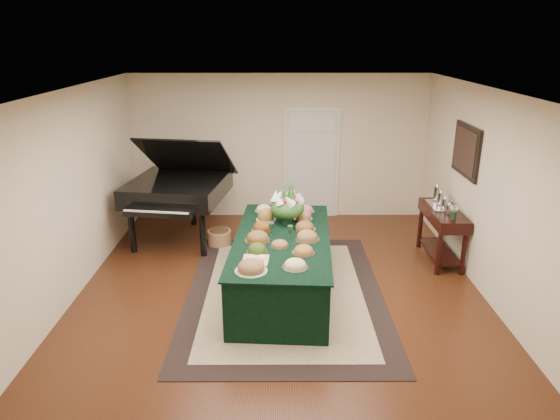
{
  "coord_description": "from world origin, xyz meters",
  "views": [
    {
      "loc": [
        -0.02,
        -6.21,
        3.34
      ],
      "look_at": [
        0.0,
        0.3,
        1.05
      ],
      "focal_mm": 32.0,
      "sensor_mm": 36.0,
      "label": 1
    }
  ],
  "objects_px": {
    "floral_centerpiece": "(288,203)",
    "mahogany_sideboard": "(443,221)",
    "grand_piano": "(178,188)",
    "buffet_table": "(282,264)"
  },
  "relations": [
    {
      "from": "floral_centerpiece",
      "to": "grand_piano",
      "type": "distance_m",
      "value": 2.23
    },
    {
      "from": "floral_centerpiece",
      "to": "mahogany_sideboard",
      "type": "relative_size",
      "value": 0.42
    },
    {
      "from": "floral_centerpiece",
      "to": "mahogany_sideboard",
      "type": "height_order",
      "value": "floral_centerpiece"
    },
    {
      "from": "mahogany_sideboard",
      "to": "floral_centerpiece",
      "type": "bearing_deg",
      "value": -169.26
    },
    {
      "from": "mahogany_sideboard",
      "to": "grand_piano",
      "type": "bearing_deg",
      "value": 168.42
    },
    {
      "from": "floral_centerpiece",
      "to": "grand_piano",
      "type": "xyz_separation_m",
      "value": [
        -1.8,
        1.31,
        -0.16
      ]
    },
    {
      "from": "buffet_table",
      "to": "grand_piano",
      "type": "xyz_separation_m",
      "value": [
        -1.72,
        1.85,
        0.53
      ]
    },
    {
      "from": "buffet_table",
      "to": "mahogany_sideboard",
      "type": "relative_size",
      "value": 2.3
    },
    {
      "from": "grand_piano",
      "to": "mahogany_sideboard",
      "type": "distance_m",
      "value": 4.29
    },
    {
      "from": "buffet_table",
      "to": "floral_centerpiece",
      "type": "relative_size",
      "value": 5.53
    }
  ]
}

